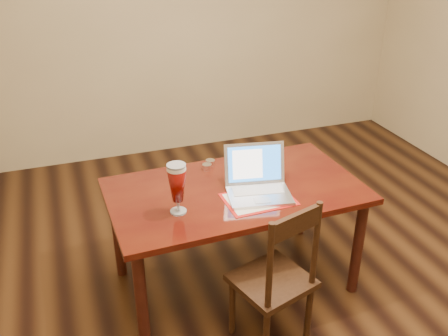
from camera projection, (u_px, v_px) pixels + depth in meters
name	position (u px, v px, depth m)	size (l,w,h in m)	color
ground	(295.00, 303.00, 3.11)	(5.00, 5.00, 0.00)	black
room_shell	(320.00, 12.00, 2.31)	(4.51, 5.01, 2.71)	tan
dining_table	(234.00, 199.00, 3.00)	(1.53, 0.89, 1.00)	#481609
dining_chair	(276.00, 279.00, 2.66)	(0.48, 0.46, 0.91)	black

